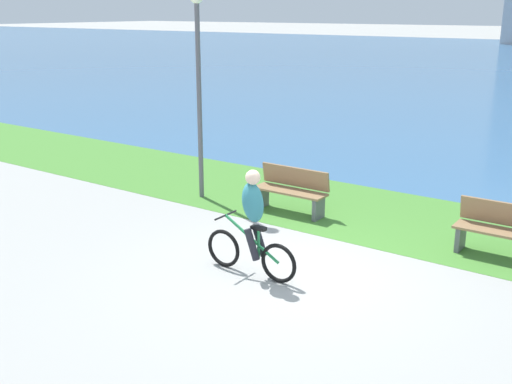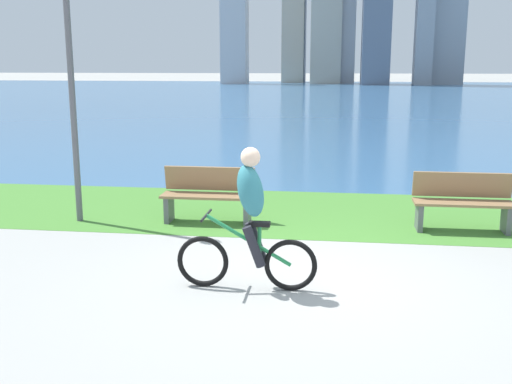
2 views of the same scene
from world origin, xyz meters
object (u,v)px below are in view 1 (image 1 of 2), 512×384
at_px(cyclist_lead, 252,223).
at_px(bench_far_along_path, 291,191).
at_px(bench_near_path, 504,231).
at_px(lamppost_tall, 198,67).

bearing_deg(cyclist_lead, bench_far_along_path, 110.77).
xyz_separation_m(bench_near_path, lamppost_tall, (-6.13, -0.22, 2.30)).
relative_size(bench_near_path, lamppost_tall, 0.35).
distance_m(bench_near_path, lamppost_tall, 6.55).
xyz_separation_m(cyclist_lead, bench_far_along_path, (-1.08, 2.86, -0.38)).
bearing_deg(bench_far_along_path, lamppost_tall, -174.32).
height_order(bench_far_along_path, lamppost_tall, lamppost_tall).
relative_size(cyclist_lead, bench_far_along_path, 1.10).
height_order(cyclist_lead, lamppost_tall, lamppost_tall).
bearing_deg(lamppost_tall, cyclist_lead, -39.51).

